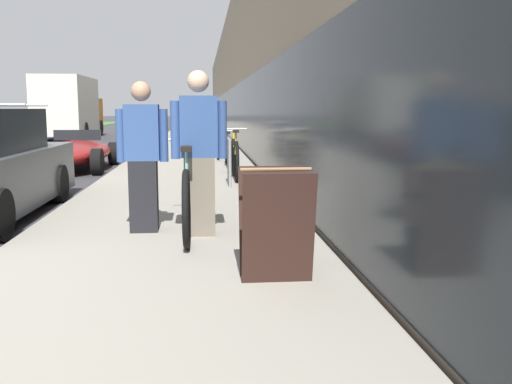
{
  "coord_description": "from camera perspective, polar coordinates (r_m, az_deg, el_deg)",
  "views": [
    {
      "loc": [
        5.08,
        -4.34,
        1.48
      ],
      "look_at": [
        6.75,
        13.58,
        -1.16
      ],
      "focal_mm": 40.0,
      "sensor_mm": 36.0,
      "label": 1
    }
  ],
  "objects": [
    {
      "name": "bike_rack_hoop",
      "position": [
        10.1,
        -2.69,
        3.56
      ],
      "size": [
        0.05,
        0.6,
        0.84
      ],
      "color": "gray",
      "rests_on": "sidewalk_slab"
    },
    {
      "name": "storefront_facade",
      "position": [
        33.96,
        5.39,
        10.99
      ],
      "size": [
        10.01,
        70.0,
        6.13
      ],
      "color": "gray",
      "rests_on": "ground"
    },
    {
      "name": "cruiser_bike_middle",
      "position": [
        13.5,
        -2.89,
        4.11
      ],
      "size": [
        0.52,
        1.72,
        0.84
      ],
      "color": "black",
      "rests_on": "sidewalk_slab"
    },
    {
      "name": "cruiser_bike_nearest",
      "position": [
        11.06,
        -2.12,
        3.42
      ],
      "size": [
        0.52,
        1.79,
        0.97
      ],
      "color": "black",
      "rests_on": "sidewalk_slab"
    },
    {
      "name": "tandem_bicycle",
      "position": [
        6.49,
        -6.76,
        -0.05
      ],
      "size": [
        0.52,
        2.69,
        0.99
      ],
      "color": "black",
      "rests_on": "sidewalk_slab"
    },
    {
      "name": "person_rider",
      "position": [
        6.1,
        -5.71,
        3.84
      ],
      "size": [
        0.59,
        0.23,
        1.75
      ],
      "color": "#756B5B",
      "rests_on": "sidewalk_slab"
    },
    {
      "name": "vintage_roadster_curbside",
      "position": [
        14.53,
        -17.78,
        3.73
      ],
      "size": [
        1.76,
        4.11,
        0.95
      ],
      "color": "maroon",
      "rests_on": "ground"
    },
    {
      "name": "sandwich_board_sign",
      "position": [
        4.53,
        1.98,
        -3.17
      ],
      "size": [
        0.56,
        0.56,
        0.9
      ],
      "color": "#331E19",
      "rests_on": "sidewalk_slab"
    },
    {
      "name": "person_bystander",
      "position": [
        6.37,
        -11.26,
        3.44
      ],
      "size": [
        0.56,
        0.22,
        1.65
      ],
      "color": "black",
      "rests_on": "sidewalk_slab"
    },
    {
      "name": "sidewalk_slab",
      "position": [
        25.39,
        -6.23,
        5.11
      ],
      "size": [
        3.23,
        70.0,
        0.13
      ],
      "color": "gray",
      "rests_on": "ground"
    },
    {
      "name": "moving_truck",
      "position": [
        30.07,
        -18.15,
        8.0
      ],
      "size": [
        2.25,
        6.89,
        2.99
      ],
      "color": "orange",
      "rests_on": "ground"
    },
    {
      "name": "cruiser_bike_farthest",
      "position": [
        15.73,
        -3.86,
        4.9
      ],
      "size": [
        0.52,
        1.81,
        0.99
      ],
      "color": "black",
      "rests_on": "sidewalk_slab"
    }
  ]
}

